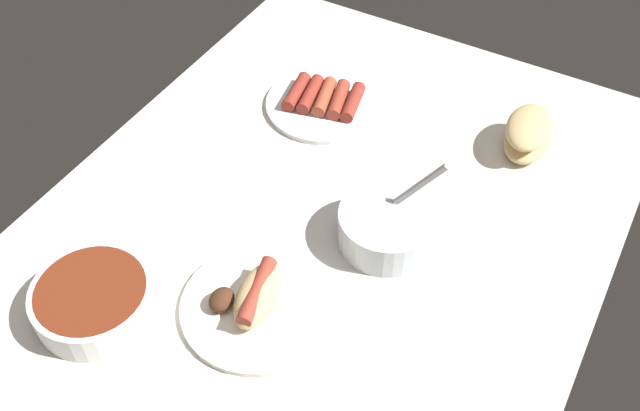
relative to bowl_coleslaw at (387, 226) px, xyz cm
name	(u,v)px	position (x,y,z in cm)	size (l,w,h in cm)	color
ground_plane	(321,231)	(-2.41, 10.74, -4.99)	(120.00, 90.00, 3.00)	silver
bowl_coleslaw	(387,226)	(0.00, 0.00, 0.00)	(15.75, 15.75, 15.83)	silver
plate_hotdog_assembled	(256,301)	(-21.59, 11.01, -1.77)	(23.65, 23.65, 5.61)	white
plate_sausages	(324,101)	(24.67, 25.30, -2.30)	(22.85, 22.85, 3.58)	white
bread_stack	(528,134)	(32.28, -12.69, 0.11)	(14.21, 9.21, 7.20)	#DBB77A
bowl_chili	(94,299)	(-33.82, 31.57, -0.57)	(18.10, 18.10, 5.34)	white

